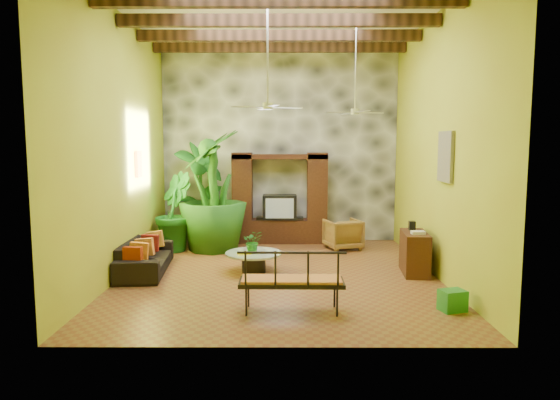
{
  "coord_description": "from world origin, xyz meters",
  "views": [
    {
      "loc": [
        0.06,
        -9.48,
        2.54
      ],
      "look_at": [
        0.02,
        0.2,
        1.43
      ],
      "focal_mm": 32.0,
      "sensor_mm": 36.0,
      "label": 1
    }
  ],
  "objects_px": {
    "wicker_armchair": "(343,234)",
    "iron_bench": "(292,278)",
    "tall_plant_c": "(213,191)",
    "side_console": "(415,253)",
    "coffee_table": "(254,259)",
    "ceiling_fan_back": "(355,102)",
    "sofa": "(145,256)",
    "tall_plant_b": "(173,211)",
    "green_bin": "(453,300)",
    "tall_plant_a": "(202,191)",
    "ceiling_fan_front": "(268,95)",
    "entertainment_center": "(280,205)"
  },
  "relations": [
    {
      "from": "sofa",
      "to": "side_console",
      "type": "distance_m",
      "value": 5.3
    },
    {
      "from": "entertainment_center",
      "to": "ceiling_fan_back",
      "type": "xyz_separation_m",
      "value": [
        1.6,
        -1.94,
        2.44
      ]
    },
    {
      "from": "ceiling_fan_front",
      "to": "tall_plant_c",
      "type": "distance_m",
      "value": 3.55
    },
    {
      "from": "coffee_table",
      "to": "wicker_armchair",
      "type": "bearing_deg",
      "value": 47.12
    },
    {
      "from": "coffee_table",
      "to": "entertainment_center",
      "type": "bearing_deg",
      "value": 80.5
    },
    {
      "from": "sofa",
      "to": "tall_plant_b",
      "type": "relative_size",
      "value": 1.14
    },
    {
      "from": "tall_plant_c",
      "to": "coffee_table",
      "type": "relative_size",
      "value": 2.54
    },
    {
      "from": "entertainment_center",
      "to": "coffee_table",
      "type": "relative_size",
      "value": 2.14
    },
    {
      "from": "tall_plant_b",
      "to": "ceiling_fan_front",
      "type": "bearing_deg",
      "value": -48.01
    },
    {
      "from": "tall_plant_c",
      "to": "wicker_armchair",
      "type": "bearing_deg",
      "value": 2.48
    },
    {
      "from": "wicker_armchair",
      "to": "iron_bench",
      "type": "distance_m",
      "value": 4.75
    },
    {
      "from": "ceiling_fan_back",
      "to": "tall_plant_c",
      "type": "xyz_separation_m",
      "value": [
        -3.18,
        1.0,
        -1.98
      ]
    },
    {
      "from": "ceiling_fan_front",
      "to": "coffee_table",
      "type": "bearing_deg",
      "value": 118.57
    },
    {
      "from": "wicker_armchair",
      "to": "tall_plant_b",
      "type": "bearing_deg",
      "value": -14.21
    },
    {
      "from": "side_console",
      "to": "iron_bench",
      "type": "bearing_deg",
      "value": -130.87
    },
    {
      "from": "coffee_table",
      "to": "ceiling_fan_back",
      "type": "bearing_deg",
      "value": 26.56
    },
    {
      "from": "wicker_armchair",
      "to": "side_console",
      "type": "relative_size",
      "value": 0.78
    },
    {
      "from": "ceiling_fan_front",
      "to": "tall_plant_c",
      "type": "bearing_deg",
      "value": 117.97
    },
    {
      "from": "ceiling_fan_back",
      "to": "tall_plant_a",
      "type": "xyz_separation_m",
      "value": [
        -3.59,
        1.95,
        -2.08
      ]
    },
    {
      "from": "coffee_table",
      "to": "green_bin",
      "type": "height_order",
      "value": "coffee_table"
    },
    {
      "from": "entertainment_center",
      "to": "green_bin",
      "type": "relative_size",
      "value": 6.48
    },
    {
      "from": "tall_plant_b",
      "to": "sofa",
      "type": "bearing_deg",
      "value": -93.86
    },
    {
      "from": "ceiling_fan_front",
      "to": "tall_plant_a",
      "type": "height_order",
      "value": "ceiling_fan_front"
    },
    {
      "from": "wicker_armchair",
      "to": "green_bin",
      "type": "xyz_separation_m",
      "value": [
        1.13,
        -4.45,
        -0.2
      ]
    },
    {
      "from": "ceiling_fan_back",
      "to": "tall_plant_b",
      "type": "relative_size",
      "value": 1.0
    },
    {
      "from": "ceiling_fan_front",
      "to": "tall_plant_c",
      "type": "relative_size",
      "value": 0.66
    },
    {
      "from": "tall_plant_a",
      "to": "side_console",
      "type": "xyz_separation_m",
      "value": [
        4.64,
        -3.07,
        -0.91
      ]
    },
    {
      "from": "coffee_table",
      "to": "green_bin",
      "type": "xyz_separation_m",
      "value": [
        3.15,
        -2.27,
        -0.09
      ]
    },
    {
      "from": "ceiling_fan_back",
      "to": "sofa",
      "type": "xyz_separation_m",
      "value": [
        -4.25,
        -1.02,
        -3.09
      ]
    },
    {
      "from": "tall_plant_b",
      "to": "tall_plant_c",
      "type": "relative_size",
      "value": 0.66
    },
    {
      "from": "ceiling_fan_back",
      "to": "iron_bench",
      "type": "height_order",
      "value": "ceiling_fan_back"
    },
    {
      "from": "sofa",
      "to": "green_bin",
      "type": "xyz_separation_m",
      "value": [
        5.3,
        -2.3,
        -0.15
      ]
    },
    {
      "from": "tall_plant_a",
      "to": "ceiling_fan_back",
      "type": "bearing_deg",
      "value": -28.51
    },
    {
      "from": "tall_plant_c",
      "to": "tall_plant_a",
      "type": "bearing_deg",
      "value": 113.31
    },
    {
      "from": "entertainment_center",
      "to": "sofa",
      "type": "relative_size",
      "value": 1.12
    },
    {
      "from": "wicker_armchair",
      "to": "tall_plant_b",
      "type": "xyz_separation_m",
      "value": [
        -4.04,
        -0.16,
        0.57
      ]
    },
    {
      "from": "ceiling_fan_front",
      "to": "sofa",
      "type": "xyz_separation_m",
      "value": [
        -2.45,
        0.58,
        -3.09
      ]
    },
    {
      "from": "coffee_table",
      "to": "side_console",
      "type": "bearing_deg",
      "value": -1.19
    },
    {
      "from": "ceiling_fan_back",
      "to": "sofa",
      "type": "relative_size",
      "value": 0.87
    },
    {
      "from": "side_console",
      "to": "green_bin",
      "type": "bearing_deg",
      "value": -84.32
    },
    {
      "from": "entertainment_center",
      "to": "tall_plant_c",
      "type": "distance_m",
      "value": 1.89
    },
    {
      "from": "tall_plant_c",
      "to": "side_console",
      "type": "relative_size",
      "value": 2.79
    },
    {
      "from": "tall_plant_a",
      "to": "tall_plant_b",
      "type": "relative_size",
      "value": 1.42
    },
    {
      "from": "entertainment_center",
      "to": "ceiling_fan_back",
      "type": "distance_m",
      "value": 3.5
    },
    {
      "from": "wicker_armchair",
      "to": "side_console",
      "type": "xyz_separation_m",
      "value": [
        1.13,
        -2.25,
        0.04
      ]
    },
    {
      "from": "coffee_table",
      "to": "iron_bench",
      "type": "relative_size",
      "value": 0.71
    },
    {
      "from": "tall_plant_c",
      "to": "green_bin",
      "type": "xyz_separation_m",
      "value": [
        4.23,
        -4.32,
        -1.26
      ]
    },
    {
      "from": "wicker_armchair",
      "to": "tall_plant_a",
      "type": "xyz_separation_m",
      "value": [
        -3.51,
        0.82,
        0.96
      ]
    },
    {
      "from": "wicker_armchair",
      "to": "iron_bench",
      "type": "height_order",
      "value": "iron_bench"
    },
    {
      "from": "wicker_armchair",
      "to": "coffee_table",
      "type": "bearing_deg",
      "value": 30.67
    }
  ]
}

